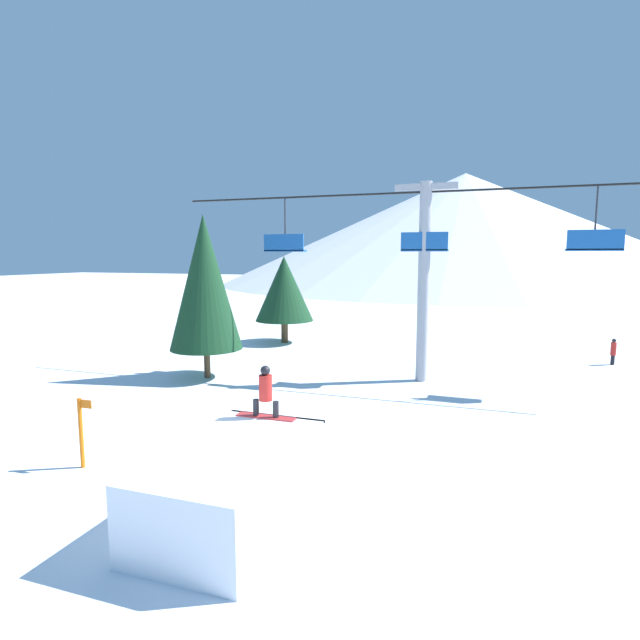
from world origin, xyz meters
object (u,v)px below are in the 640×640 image
at_px(snow_ramp, 234,484).
at_px(distant_skier, 613,351).
at_px(snowboarder, 266,393).
at_px(pine_tree_near, 205,283).
at_px(trail_marker, 81,431).

height_order(snow_ramp, distant_skier, snow_ramp).
xyz_separation_m(snowboarder, distant_skier, (10.12, 16.00, -1.34)).
relative_size(snowboarder, pine_tree_near, 0.21).
bearing_deg(snow_ramp, trail_marker, 168.41).
height_order(snow_ramp, trail_marker, trail_marker).
xyz_separation_m(trail_marker, distant_skier, (14.53, 16.86, -0.24)).
bearing_deg(trail_marker, distant_skier, 49.25).
distance_m(snow_ramp, snowboarder, 2.21).
bearing_deg(trail_marker, snowboarder, 10.99).
height_order(snowboarder, pine_tree_near, pine_tree_near).
bearing_deg(snow_ramp, snowboarder, 95.24).
height_order(snowboarder, distant_skier, snowboarder).
relative_size(trail_marker, distant_skier, 1.38).
bearing_deg(pine_tree_near, snow_ramp, -55.98).
xyz_separation_m(snow_ramp, snowboarder, (-0.16, 1.79, 1.29)).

